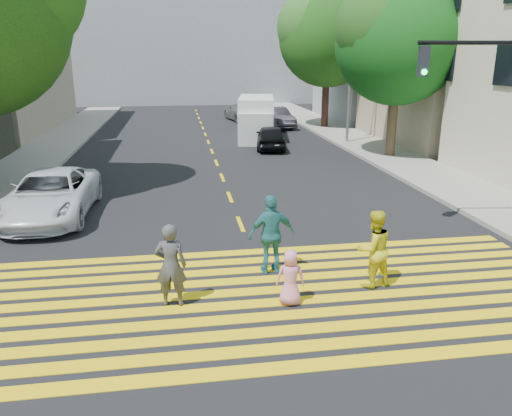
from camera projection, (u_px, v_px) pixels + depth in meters
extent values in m
plane|color=black|center=(281.00, 328.00, 9.11)|extent=(120.00, 120.00, 0.00)
cube|color=gray|center=(59.00, 142.00, 28.63)|extent=(3.00, 40.00, 0.15)
cube|color=gray|center=(389.00, 156.00, 24.52)|extent=(3.00, 60.00, 0.15)
cube|color=yellow|center=(296.00, 367.00, 7.98)|extent=(13.40, 0.35, 0.01)
cube|color=yellow|center=(289.00, 348.00, 8.50)|extent=(13.40, 0.35, 0.01)
cube|color=yellow|center=(282.00, 331.00, 9.02)|extent=(13.40, 0.35, 0.01)
cube|color=yellow|center=(277.00, 316.00, 9.54)|extent=(13.40, 0.35, 0.01)
cube|color=yellow|center=(271.00, 302.00, 10.06)|extent=(13.40, 0.35, 0.01)
cube|color=yellow|center=(267.00, 290.00, 10.58)|extent=(13.40, 0.35, 0.01)
cube|color=yellow|center=(262.00, 279.00, 11.10)|extent=(13.40, 0.35, 0.01)
cube|color=yellow|center=(258.00, 269.00, 11.62)|extent=(13.40, 0.35, 0.01)
cube|color=yellow|center=(255.00, 260.00, 12.13)|extent=(13.40, 0.35, 0.01)
cube|color=yellow|center=(251.00, 252.00, 12.65)|extent=(13.40, 0.35, 0.01)
cube|color=yellow|center=(240.00, 224.00, 14.78)|extent=(0.12, 1.40, 0.01)
cube|color=yellow|center=(230.00, 197.00, 17.62)|extent=(0.12, 1.40, 0.01)
cube|color=yellow|center=(222.00, 177.00, 20.45)|extent=(0.12, 1.40, 0.01)
cube|color=yellow|center=(216.00, 163.00, 23.29)|extent=(0.12, 1.40, 0.01)
cube|color=yellow|center=(212.00, 151.00, 26.12)|extent=(0.12, 1.40, 0.01)
cube|color=yellow|center=(208.00, 142.00, 28.96)|extent=(0.12, 1.40, 0.01)
cube|color=yellow|center=(205.00, 134.00, 31.80)|extent=(0.12, 1.40, 0.01)
cube|color=yellow|center=(203.00, 128.00, 34.63)|extent=(0.12, 1.40, 0.01)
cube|color=yellow|center=(201.00, 123.00, 37.47)|extent=(0.12, 1.40, 0.01)
cube|color=yellow|center=(199.00, 118.00, 40.30)|extent=(0.12, 1.40, 0.01)
cube|color=yellow|center=(197.00, 114.00, 43.14)|extent=(0.12, 1.40, 0.01)
cube|color=yellow|center=(196.00, 110.00, 45.97)|extent=(0.12, 1.40, 0.01)
cube|color=tan|center=(477.00, 52.00, 27.83)|extent=(10.00, 10.00, 10.00)
cube|color=gray|center=(395.00, 53.00, 38.23)|extent=(10.00, 10.00, 10.00)
cube|color=gray|center=(190.00, 44.00, 52.74)|extent=(30.00, 8.00, 12.00)
cylinder|color=#41331D|center=(392.00, 126.00, 24.04)|extent=(0.47, 0.47, 3.09)
sphere|color=#124D18|center=(398.00, 42.00, 22.91)|extent=(5.95, 5.95, 5.82)
sphere|color=#24641C|center=(420.00, 22.00, 23.15)|extent=(4.46, 4.46, 4.36)
sphere|color=#2C5F15|center=(380.00, 28.00, 22.38)|extent=(4.17, 4.17, 4.07)
cylinder|color=black|center=(325.00, 103.00, 34.08)|extent=(0.52, 0.52, 3.39)
sphere|color=#1A4E0C|center=(328.00, 37.00, 32.83)|extent=(7.02, 7.02, 6.47)
sphere|color=#24571D|center=(347.00, 22.00, 32.94)|extent=(5.27, 5.27, 4.85)
sphere|color=#225E1C|center=(312.00, 26.00, 32.37)|extent=(4.92, 4.92, 4.53)
imported|color=#434246|center=(171.00, 265.00, 9.73)|extent=(0.68, 0.50, 1.71)
imported|color=gold|center=(373.00, 249.00, 10.58)|extent=(0.93, 0.79, 1.70)
imported|color=pink|center=(290.00, 277.00, 9.86)|extent=(0.62, 0.46, 1.15)
imported|color=teal|center=(272.00, 234.00, 11.24)|extent=(1.12, 0.57, 1.83)
imported|color=silver|center=(51.00, 195.00, 15.23)|extent=(2.45, 5.14, 1.42)
imported|color=black|center=(271.00, 137.00, 26.62)|extent=(2.00, 3.94, 1.28)
imported|color=gray|center=(243.00, 112.00, 38.23)|extent=(2.74, 5.07, 1.40)
imported|color=#24222C|center=(276.00, 118.00, 34.65)|extent=(2.14, 4.39, 1.39)
cube|color=white|center=(256.00, 118.00, 29.75)|extent=(2.80, 5.22, 2.48)
cube|color=silver|center=(256.00, 129.00, 27.76)|extent=(2.06, 1.49, 1.78)
cylinder|color=black|center=(242.00, 138.00, 28.31)|extent=(0.36, 0.73, 0.69)
cylinder|color=black|center=(270.00, 138.00, 28.29)|extent=(0.36, 0.73, 0.69)
cylinder|color=black|center=(244.00, 129.00, 31.73)|extent=(0.36, 0.73, 0.69)
cylinder|color=black|center=(269.00, 129.00, 31.70)|extent=(0.36, 0.73, 0.69)
cylinder|color=black|center=(490.00, 43.00, 12.55)|extent=(3.62, 0.59, 0.11)
cube|color=#22222A|center=(424.00, 61.00, 12.65)|extent=(0.27, 0.27, 0.76)
sphere|color=#06EB44|center=(424.00, 72.00, 12.60)|extent=(0.16, 0.16, 0.15)
cylinder|color=gray|center=(351.00, 66.00, 27.03)|extent=(0.18, 0.18, 8.51)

